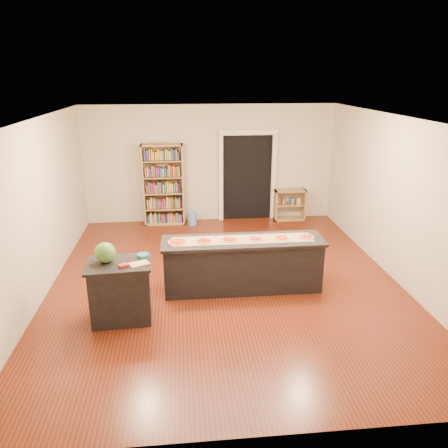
{
  "coord_description": "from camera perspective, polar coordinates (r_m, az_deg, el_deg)",
  "views": [
    {
      "loc": [
        -0.72,
        -6.9,
        3.46
      ],
      "look_at": [
        0.0,
        0.2,
        1.0
      ],
      "focal_mm": 35.0,
      "sensor_mm": 36.0,
      "label": 1
    }
  ],
  "objects": [
    {
      "name": "cutting_board",
      "position": [
        6.31,
        -11.01,
        -5.12
      ],
      "size": [
        0.32,
        0.28,
        0.02
      ],
      "primitive_type": "cube",
      "rotation": [
        0.0,
        0.0,
        0.44
      ],
      "color": "tan",
      "rests_on": "side_counter"
    },
    {
      "name": "room",
      "position": [
        7.23,
        0.16,
        2.48
      ],
      "size": [
        6.0,
        7.0,
        2.8
      ],
      "color": "beige",
      "rests_on": "ground"
    },
    {
      "name": "doorway",
      "position": [
        10.73,
        3.06,
        6.85
      ],
      "size": [
        1.4,
        0.09,
        2.21
      ],
      "color": "black",
      "rests_on": "room"
    },
    {
      "name": "pizza_c",
      "position": [
        7.15,
        0.78,
        -2.02
      ],
      "size": [
        0.29,
        0.29,
        0.02
      ],
      "color": "#D9AB53",
      "rests_on": "kitchen_island"
    },
    {
      "name": "pizza_a",
      "position": [
        7.08,
        -6.07,
        -2.34
      ],
      "size": [
        0.31,
        0.31,
        0.02
      ],
      "color": "#D9AB53",
      "rests_on": "kitchen_island"
    },
    {
      "name": "pizza_f",
      "position": [
        7.39,
        10.69,
        -1.65
      ],
      "size": [
        0.27,
        0.27,
        0.02
      ],
      "color": "#D9AB53",
      "rests_on": "kitchen_island"
    },
    {
      "name": "side_counter",
      "position": [
        6.62,
        -13.34,
        -8.51
      ],
      "size": [
        0.92,
        0.67,
        0.91
      ],
      "rotation": [
        0.0,
        0.0,
        0.06
      ],
      "color": "black",
      "rests_on": "ground"
    },
    {
      "name": "low_shelf",
      "position": [
        10.97,
        8.55,
        2.52
      ],
      "size": [
        0.77,
        0.33,
        0.77
      ],
      "primitive_type": "cube",
      "color": "#AB8253",
      "rests_on": "ground"
    },
    {
      "name": "kraft_paper",
      "position": [
        7.18,
        2.46,
        -2.02
      ],
      "size": [
        2.32,
        0.42,
        0.0
      ],
      "primitive_type": "cube",
      "rotation": [
        0.0,
        0.0,
        0.0
      ],
      "color": "tan",
      "rests_on": "kitchen_island"
    },
    {
      "name": "pizza_b",
      "position": [
        7.09,
        -2.62,
        -2.23
      ],
      "size": [
        0.27,
        0.27,
        0.02
      ],
      "color": "#D9AB53",
      "rests_on": "kitchen_island"
    },
    {
      "name": "package_red",
      "position": [
        6.26,
        -13.01,
        -5.33
      ],
      "size": [
        0.15,
        0.13,
        0.04
      ],
      "primitive_type": "cube",
      "rotation": [
        0.0,
        0.0,
        0.48
      ],
      "color": "maroon",
      "rests_on": "side_counter"
    },
    {
      "name": "pizza_d",
      "position": [
        7.19,
        4.17,
        -1.93
      ],
      "size": [
        0.25,
        0.25,
        0.02
      ],
      "color": "#D9AB53",
      "rests_on": "kitchen_island"
    },
    {
      "name": "package_teal",
      "position": [
        6.5,
        -10.54,
        -4.14
      ],
      "size": [
        0.17,
        0.17,
        0.06
      ],
      "primitive_type": "cylinder",
      "color": "#195966",
      "rests_on": "side_counter"
    },
    {
      "name": "kitchen_island",
      "position": [
        7.34,
        2.43,
        -5.26
      ],
      "size": [
        2.67,
        0.72,
        0.88
      ],
      "rotation": [
        0.0,
        0.0,
        0.0
      ],
      "color": "black",
      "rests_on": "ground"
    },
    {
      "name": "pizza_e",
      "position": [
        7.27,
        7.49,
        -1.83
      ],
      "size": [
        0.26,
        0.26,
        0.02
      ],
      "color": "#D9AB53",
      "rests_on": "kitchen_island"
    },
    {
      "name": "watermelon",
      "position": [
        6.43,
        -15.27,
        -3.62
      ],
      "size": [
        0.3,
        0.3,
        0.3
      ],
      "primitive_type": "sphere",
      "color": "#144214",
      "rests_on": "side_counter"
    },
    {
      "name": "waste_bin",
      "position": [
        10.57,
        -4.15,
        0.78
      ],
      "size": [
        0.22,
        0.22,
        0.32
      ],
      "primitive_type": "cylinder",
      "color": "#5F88D4",
      "rests_on": "ground"
    },
    {
      "name": "bookshelf",
      "position": [
        10.49,
        -7.92,
        5.08
      ],
      "size": [
        0.97,
        0.34,
        1.93
      ],
      "primitive_type": "cube",
      "color": "#AB8253",
      "rests_on": "ground"
    }
  ]
}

